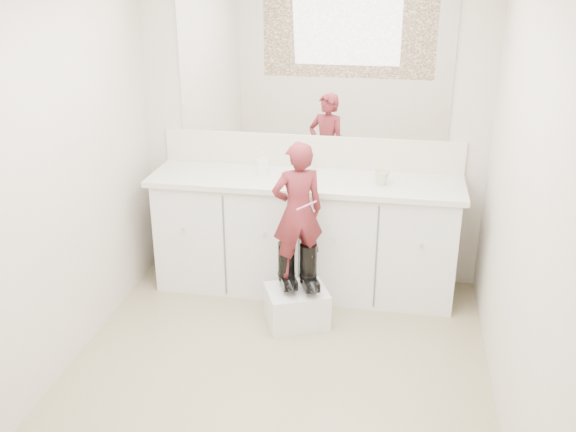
# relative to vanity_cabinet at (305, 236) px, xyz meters

# --- Properties ---
(floor) EXTENTS (3.00, 3.00, 0.00)m
(floor) POSITION_rel_vanity_cabinet_xyz_m (0.00, -1.23, -0.42)
(floor) COLOR #827555
(floor) RESTS_ON ground
(wall_back) EXTENTS (2.60, 0.00, 2.60)m
(wall_back) POSITION_rel_vanity_cabinet_xyz_m (0.00, 0.27, 0.77)
(wall_back) COLOR beige
(wall_back) RESTS_ON floor
(wall_front) EXTENTS (2.60, 0.00, 2.60)m
(wall_front) POSITION_rel_vanity_cabinet_xyz_m (0.00, -2.73, 0.77)
(wall_front) COLOR beige
(wall_front) RESTS_ON floor
(wall_left) EXTENTS (0.00, 3.00, 3.00)m
(wall_left) POSITION_rel_vanity_cabinet_xyz_m (-1.30, -1.23, 0.78)
(wall_left) COLOR beige
(wall_left) RESTS_ON floor
(wall_right) EXTENTS (0.00, 3.00, 3.00)m
(wall_right) POSITION_rel_vanity_cabinet_xyz_m (1.30, -1.23, 0.78)
(wall_right) COLOR beige
(wall_right) RESTS_ON floor
(vanity_cabinet) EXTENTS (2.20, 0.55, 0.85)m
(vanity_cabinet) POSITION_rel_vanity_cabinet_xyz_m (0.00, 0.00, 0.00)
(vanity_cabinet) COLOR silver
(vanity_cabinet) RESTS_ON floor
(countertop) EXTENTS (2.28, 0.58, 0.04)m
(countertop) POSITION_rel_vanity_cabinet_xyz_m (0.00, -0.01, 0.45)
(countertop) COLOR beige
(countertop) RESTS_ON vanity_cabinet
(backsplash) EXTENTS (2.28, 0.03, 0.25)m
(backsplash) POSITION_rel_vanity_cabinet_xyz_m (0.00, 0.26, 0.59)
(backsplash) COLOR beige
(backsplash) RESTS_ON countertop
(mirror) EXTENTS (2.00, 0.02, 1.00)m
(mirror) POSITION_rel_vanity_cabinet_xyz_m (0.00, 0.26, 1.22)
(mirror) COLOR white
(mirror) RESTS_ON wall_back
(dot_panel) EXTENTS (2.00, 0.01, 1.20)m
(dot_panel) POSITION_rel_vanity_cabinet_xyz_m (0.00, -2.71, 1.22)
(dot_panel) COLOR #472819
(dot_panel) RESTS_ON wall_front
(faucet) EXTENTS (0.08, 0.08, 0.10)m
(faucet) POSITION_rel_vanity_cabinet_xyz_m (0.00, 0.15, 0.52)
(faucet) COLOR silver
(faucet) RESTS_ON countertop
(cup) EXTENTS (0.14, 0.14, 0.10)m
(cup) POSITION_rel_vanity_cabinet_xyz_m (0.55, -0.05, 0.52)
(cup) COLOR beige
(cup) RESTS_ON countertop
(soap_bottle) EXTENTS (0.09, 0.09, 0.17)m
(soap_bottle) POSITION_rel_vanity_cabinet_xyz_m (-0.32, 0.03, 0.55)
(soap_bottle) COLOR silver
(soap_bottle) RESTS_ON countertop
(step_stool) EXTENTS (0.51, 0.47, 0.26)m
(step_stool) POSITION_rel_vanity_cabinet_xyz_m (0.03, -0.53, -0.30)
(step_stool) COLOR silver
(step_stool) RESTS_ON floor
(boot_left) EXTENTS (0.20, 0.26, 0.34)m
(boot_left) POSITION_rel_vanity_cabinet_xyz_m (-0.05, -0.51, 0.00)
(boot_left) COLOR black
(boot_left) RESTS_ON step_stool
(boot_right) EXTENTS (0.20, 0.26, 0.34)m
(boot_right) POSITION_rel_vanity_cabinet_xyz_m (0.10, -0.51, 0.00)
(boot_right) COLOR black
(boot_right) RESTS_ON step_stool
(toddler) EXTENTS (0.41, 0.35, 0.95)m
(toddler) POSITION_rel_vanity_cabinet_xyz_m (0.03, -0.51, 0.41)
(toddler) COLOR #9C3037
(toddler) RESTS_ON step_stool
(toothbrush) EXTENTS (0.13, 0.06, 0.06)m
(toothbrush) POSITION_rel_vanity_cabinet_xyz_m (0.10, -0.59, 0.48)
(toothbrush) COLOR pink
(toothbrush) RESTS_ON toddler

